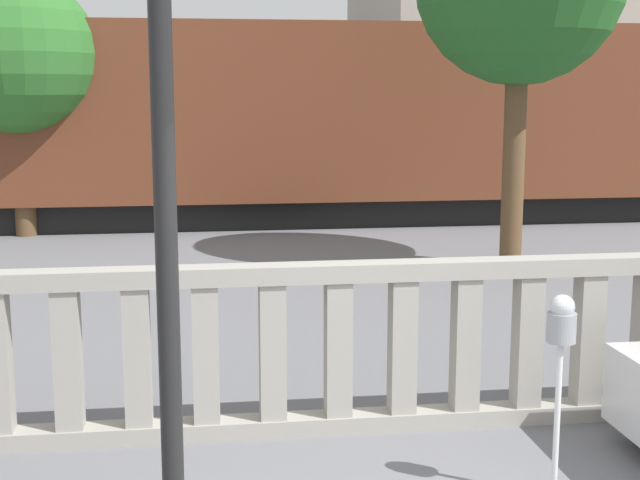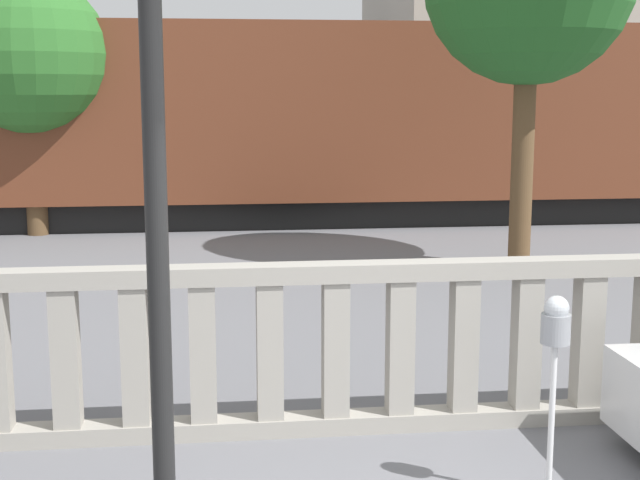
{
  "view_description": "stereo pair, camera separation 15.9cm",
  "coord_description": "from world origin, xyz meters",
  "px_view_note": "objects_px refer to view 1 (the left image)",
  "views": [
    {
      "loc": [
        -1.32,
        -4.05,
        2.67
      ],
      "look_at": [
        -0.26,
        3.57,
        1.37
      ],
      "focal_mm": 50.0,
      "sensor_mm": 36.0,
      "label": 1
    },
    {
      "loc": [
        -1.16,
        -4.07,
        2.67
      ],
      "look_at": [
        -0.26,
        3.57,
        1.37
      ],
      "focal_mm": 50.0,
      "sensor_mm": 36.0,
      "label": 2
    }
  ],
  "objects_px": {
    "train_near": "(350,120)",
    "tree_left": "(17,56)",
    "parking_meter": "(561,333)",
    "train_far": "(193,115)"
  },
  "relations": [
    {
      "from": "train_near",
      "to": "tree_left",
      "type": "bearing_deg",
      "value": -169.29
    },
    {
      "from": "parking_meter",
      "to": "train_far",
      "type": "bearing_deg",
      "value": 95.64
    },
    {
      "from": "train_far",
      "to": "train_near",
      "type": "bearing_deg",
      "value": -74.14
    },
    {
      "from": "tree_left",
      "to": "train_far",
      "type": "bearing_deg",
      "value": 76.25
    },
    {
      "from": "train_far",
      "to": "tree_left",
      "type": "bearing_deg",
      "value": -103.75
    },
    {
      "from": "parking_meter",
      "to": "train_near",
      "type": "height_order",
      "value": "train_near"
    },
    {
      "from": "train_near",
      "to": "train_far",
      "type": "xyz_separation_m",
      "value": [
        -3.22,
        11.32,
        -0.21
      ]
    },
    {
      "from": "parking_meter",
      "to": "tree_left",
      "type": "height_order",
      "value": "tree_left"
    },
    {
      "from": "train_near",
      "to": "tree_left",
      "type": "height_order",
      "value": "tree_left"
    },
    {
      "from": "train_near",
      "to": "tree_left",
      "type": "relative_size",
      "value": 4.7
    }
  ]
}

